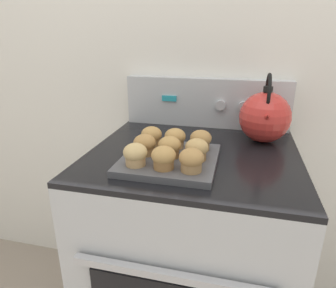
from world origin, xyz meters
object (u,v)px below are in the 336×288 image
object	(u,v)px
muffin_r0_c2	(191,160)
tea_kettle	(265,116)
muffin_r2_c1	(175,138)
muffin_pan	(170,160)
muffin_r1_c2	(197,149)
muffin_r1_c1	(170,147)
stove_range	(191,252)
muffin_r0_c1	(164,158)
muffin_r1_c0	(145,145)
muffin_r0_c0	(135,154)
muffin_r2_c0	(152,136)
muffin_r2_c2	(201,140)

from	to	relation	value
muffin_r0_c2	tea_kettle	xyz separation A→B (m)	(0.22, 0.37, 0.04)
tea_kettle	muffin_r2_c1	bearing A→B (deg)	-146.50
muffin_pan	muffin_r1_c2	distance (m)	0.10
muffin_r1_c1	tea_kettle	distance (m)	0.42
stove_range	muffin_r0_c2	xyz separation A→B (m)	(0.02, -0.21, 0.50)
stove_range	tea_kettle	distance (m)	0.62
muffin_r0_c1	muffin_r1_c0	world-z (taller)	same
stove_range	muffin_r0_c0	world-z (taller)	muffin_r0_c0
muffin_pan	muffin_r2_c0	xyz separation A→B (m)	(-0.09, 0.09, 0.04)
muffin_r1_c0	muffin_r1_c2	xyz separation A→B (m)	(0.17, -0.00, 0.00)
muffin_r0_c0	muffin_r1_c0	xyz separation A→B (m)	(0.00, 0.09, 0.00)
muffin_r1_c0	tea_kettle	world-z (taller)	tea_kettle
muffin_pan	muffin_r2_c1	size ratio (longest dim) A/B	4.12
muffin_pan	muffin_r2_c1	distance (m)	0.10
muffin_r2_c1	muffin_r0_c2	bearing A→B (deg)	-63.41
muffin_r0_c2	muffin_r1_c2	xyz separation A→B (m)	(0.00, 0.09, 0.00)
muffin_r0_c0	muffin_r0_c1	world-z (taller)	same
muffin_r2_c0	tea_kettle	distance (m)	0.44
stove_range	muffin_r2_c1	bearing A→B (deg)	-147.94
stove_range	muffin_r2_c2	distance (m)	0.50
muffin_r2_c0	muffin_r2_c1	world-z (taller)	same
muffin_r2_c0	muffin_r0_c0	bearing A→B (deg)	-89.57
muffin_r2_c0	muffin_r0_c2	bearing A→B (deg)	-45.40
stove_range	tea_kettle	bearing A→B (deg)	33.86
muffin_r1_c2	muffin_r2_c2	size ratio (longest dim) A/B	1.00
muffin_r1_c2	muffin_r2_c0	xyz separation A→B (m)	(-0.17, 0.09, 0.00)
muffin_r1_c1	tea_kettle	xyz separation A→B (m)	(0.30, 0.29, 0.04)
muffin_r2_c1	muffin_r1_c1	bearing A→B (deg)	-89.32
muffin_r1_c2	muffin_r2_c1	bearing A→B (deg)	135.55
muffin_r0_c2	muffin_r1_c2	bearing A→B (deg)	88.57
muffin_pan	muffin_r0_c0	size ratio (longest dim) A/B	4.12
muffin_r1_c0	muffin_r1_c1	size ratio (longest dim) A/B	1.00
stove_range	muffin_r0_c0	distance (m)	0.56
muffin_r1_c2	tea_kettle	world-z (taller)	tea_kettle
muffin_r2_c0	muffin_r2_c2	size ratio (longest dim) A/B	1.00
muffin_pan	muffin_r2_c2	world-z (taller)	muffin_r2_c2
muffin_r2_c1	muffin_r2_c2	distance (m)	0.09
muffin_r0_c0	muffin_pan	bearing A→B (deg)	45.59
muffin_r1_c1	muffin_r0_c1	bearing A→B (deg)	-87.77
muffin_r2_c0	muffin_r2_c1	distance (m)	0.08
muffin_r0_c1	muffin_r2_c0	xyz separation A→B (m)	(-0.09, 0.18, 0.00)
muffin_r0_c0	muffin_r0_c1	bearing A→B (deg)	-1.83
muffin_r1_c2	muffin_r2_c2	xyz separation A→B (m)	(0.00, 0.09, 0.00)
muffin_r0_c1	muffin_r2_c1	size ratio (longest dim) A/B	1.00
muffin_r1_c1	muffin_r2_c0	size ratio (longest dim) A/B	1.00
muffin_r1_c2	tea_kettle	xyz separation A→B (m)	(0.21, 0.29, 0.04)
muffin_r1_c2	muffin_r2_c1	distance (m)	0.12
muffin_r0_c2	stove_range	bearing A→B (deg)	96.67
muffin_r1_c2	muffin_r1_c0	bearing A→B (deg)	179.48
muffin_r1_c1	muffin_r2_c0	bearing A→B (deg)	134.65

